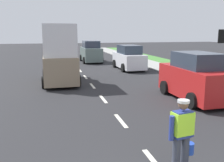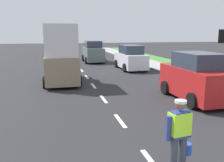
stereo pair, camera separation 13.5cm
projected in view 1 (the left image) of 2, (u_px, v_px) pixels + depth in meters
The scene contains 8 objects.
ground_plane at pixel (76, 66), 23.43m from camera, with size 96.00×96.00×0.00m, color #28282B.
sidewalk_right at pixel (218, 86), 14.67m from camera, with size 2.40×72.00×0.14m, color #9E9E99.
lane_center_line at pixel (72, 61), 27.43m from camera, with size 0.14×46.40×0.01m.
road_worker at pixel (182, 132), 5.53m from camera, with size 0.74×0.45×1.67m.
delivery_truck at pixel (60, 57), 15.06m from camera, with size 2.16×4.60×3.54m.
car_outgoing_far at pixel (91, 52), 25.95m from camera, with size 2.01×4.19×2.21m.
car_parked_curbside at pixel (195, 78), 11.49m from camera, with size 1.96×4.10×2.20m.
car_parked_far at pixel (129, 58), 20.95m from camera, with size 1.95×4.37×2.03m.
Camera 1 is at (-2.34, -2.40, 3.11)m, focal length 40.01 mm.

